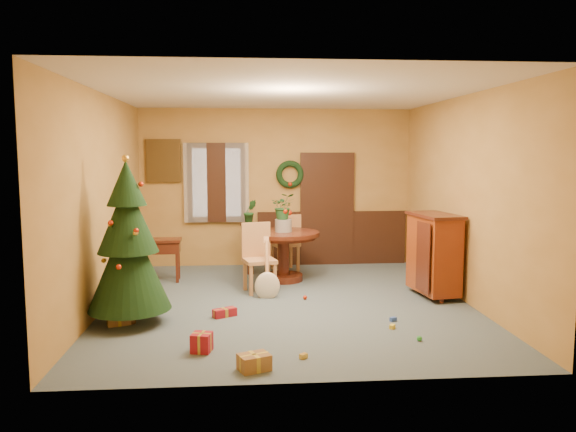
{
  "coord_description": "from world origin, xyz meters",
  "views": [
    {
      "loc": [
        -0.61,
        -7.65,
        2.1
      ],
      "look_at": [
        0.03,
        0.4,
        1.18
      ],
      "focal_mm": 35.0,
      "sensor_mm": 36.0,
      "label": 1
    }
  ],
  "objects": [
    {
      "name": "gift_b",
      "position": [
        -1.06,
        -1.85,
        0.1
      ],
      "size": [
        0.24,
        0.24,
        0.2
      ],
      "color": "maroon",
      "rests_on": "floor"
    },
    {
      "name": "toy_b",
      "position": [
        1.34,
        -1.71,
        0.03
      ],
      "size": [
        0.06,
        0.06,
        0.06
      ],
      "primitive_type": "sphere",
      "color": "green",
      "rests_on": "floor"
    },
    {
      "name": "stand_plant",
      "position": [
        -0.5,
        1.93,
        1.09
      ],
      "size": [
        0.27,
        0.24,
        0.41
      ],
      "primitive_type": "imported",
      "rotation": [
        0.0,
        0.0,
        0.29
      ],
      "color": "#19471E",
      "rests_on": "plant_stand"
    },
    {
      "name": "chair_far",
      "position": [
        0.15,
        2.13,
        0.55
      ],
      "size": [
        0.55,
        0.55,
        1.02
      ],
      "color": "#A46C41",
      "rests_on": "floor"
    },
    {
      "name": "writing_desk",
      "position": [
        -2.03,
        1.51,
        0.53
      ],
      "size": [
        0.8,
        0.41,
        0.7
      ],
      "color": "black",
      "rests_on": "floor"
    },
    {
      "name": "centerpiece_plant",
      "position": [
        0.04,
        1.4,
        1.23
      ],
      "size": [
        0.38,
        0.33,
        0.43
      ],
      "primitive_type": "imported",
      "color": "#1E4C23",
      "rests_on": "urn"
    },
    {
      "name": "toy_a",
      "position": [
        1.25,
        -0.95,
        0.03
      ],
      "size": [
        0.09,
        0.08,
        0.05
      ],
      "primitive_type": "cube",
      "rotation": [
        0.0,
        0.0,
        0.49
      ],
      "color": "#274AAD",
      "rests_on": "floor"
    },
    {
      "name": "guitar",
      "position": [
        -0.28,
        0.31,
        0.43
      ],
      "size": [
        0.48,
        0.62,
        0.84
      ],
      "primitive_type": null,
      "rotation": [
        -0.49,
        0.0,
        0.23
      ],
      "color": "beige",
      "rests_on": "floor"
    },
    {
      "name": "urn",
      "position": [
        0.04,
        1.4,
        0.92
      ],
      "size": [
        0.28,
        0.28,
        0.2
      ],
      "primitive_type": "cylinder",
      "color": "slate",
      "rests_on": "dining_table"
    },
    {
      "name": "gift_d",
      "position": [
        -0.86,
        -0.59,
        0.05
      ],
      "size": [
        0.32,
        0.25,
        0.11
      ],
      "color": "maroon",
      "rests_on": "floor"
    },
    {
      "name": "toy_c",
      "position": [
        1.16,
        -1.25,
        0.03
      ],
      "size": [
        0.09,
        0.09,
        0.05
      ],
      "primitive_type": "cube",
      "rotation": [
        0.0,
        0.0,
        0.95
      ],
      "color": "gold",
      "rests_on": "floor"
    },
    {
      "name": "plant_stand",
      "position": [
        -0.5,
        1.93,
        0.55
      ],
      "size": [
        0.35,
        0.35,
        0.89
      ],
      "color": "black",
      "rests_on": "floor"
    },
    {
      "name": "toy_d",
      "position": [
        0.26,
        0.17,
        0.03
      ],
      "size": [
        0.06,
        0.06,
        0.06
      ],
      "primitive_type": "sphere",
      "color": "red",
      "rests_on": "floor"
    },
    {
      "name": "gift_a",
      "position": [
        -0.52,
        -2.4,
        0.08
      ],
      "size": [
        0.35,
        0.31,
        0.16
      ],
      "color": "brown",
      "rests_on": "floor"
    },
    {
      "name": "chair_near",
      "position": [
        -0.4,
        0.74,
        0.56
      ],
      "size": [
        0.54,
        0.54,
        1.04
      ],
      "color": "#A46C41",
      "rests_on": "floor"
    },
    {
      "name": "room_envelope",
      "position": [
        0.21,
        2.7,
        1.12
      ],
      "size": [
        5.5,
        5.5,
        5.5
      ],
      "color": "#394A54",
      "rests_on": "ground"
    },
    {
      "name": "gift_c",
      "position": [
        -2.15,
        -0.82,
        0.07
      ],
      "size": [
        0.32,
        0.27,
        0.15
      ],
      "color": "brown",
      "rests_on": "floor"
    },
    {
      "name": "christmas_tree",
      "position": [
        -2.01,
        -0.78,
        0.99
      ],
      "size": [
        1.01,
        1.01,
        2.08
      ],
      "color": "#382111",
      "rests_on": "floor"
    },
    {
      "name": "sideboard",
      "position": [
        2.15,
        0.21,
        0.65
      ],
      "size": [
        0.63,
        1.01,
        1.22
      ],
      "color": "#621C0B",
      "rests_on": "floor"
    },
    {
      "name": "toy_e",
      "position": [
        -0.01,
        -2.14,
        0.03
      ],
      "size": [
        0.09,
        0.09,
        0.05
      ],
      "primitive_type": "cube",
      "rotation": [
        0.0,
        0.0,
        0.68
      ],
      "color": "gold",
      "rests_on": "floor"
    },
    {
      "name": "dining_table",
      "position": [
        0.04,
        1.4,
        0.57
      ],
      "size": [
        1.18,
        1.18,
        0.81
      ],
      "color": "black",
      "rests_on": "floor"
    }
  ]
}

